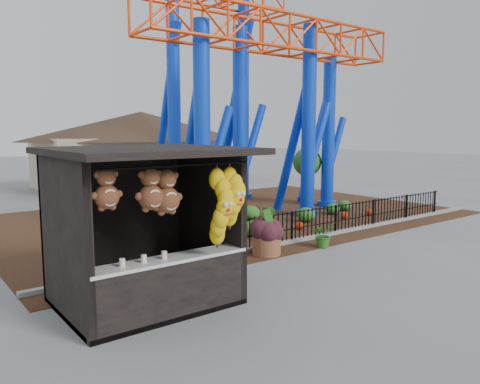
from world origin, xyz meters
TOP-DOWN VIEW (x-y plane):
  - ground at (0.00, 0.00)m, footprint 120.00×120.00m
  - mulch_bed at (4.00, 8.00)m, footprint 18.00×12.00m
  - curb at (4.00, 3.00)m, footprint 18.00×0.18m
  - prize_booth at (-2.98, 0.91)m, footprint 3.50×3.40m
  - picket_fence at (4.90, 3.00)m, footprint 12.20×0.06m
  - roller_coaster at (5.12, 8.23)m, footprint 11.00×6.37m
  - terracotta_planter at (1.28, 2.43)m, footprint 0.82×0.82m
  - planter_foliage at (1.28, 2.43)m, footprint 0.70×0.70m
  - potted_plant at (3.19, 2.08)m, footprint 0.71×0.62m
  - landscaping at (5.16, 5.42)m, footprint 6.84×3.32m
  - pavilion at (6.00, 20.00)m, footprint 15.00×15.00m

SIDE VIEW (x-z plane):
  - ground at x=0.00m, z-range 0.00..0.00m
  - mulch_bed at x=4.00m, z-range 0.00..0.02m
  - curb at x=4.00m, z-range 0.00..0.12m
  - landscaping at x=5.16m, z-range -0.02..0.56m
  - terracotta_planter at x=1.28m, z-range 0.00..0.60m
  - potted_plant at x=3.19m, z-range 0.00..0.77m
  - picket_fence at x=4.90m, z-range 0.00..1.00m
  - planter_foliage at x=1.28m, z-range 0.60..1.24m
  - prize_booth at x=-2.98m, z-range -0.03..3.09m
  - pavilion at x=6.00m, z-range 0.67..5.47m
  - roller_coaster at x=5.12m, z-range 1.03..11.85m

